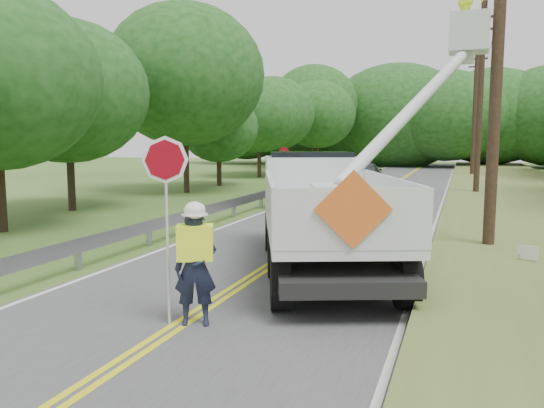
% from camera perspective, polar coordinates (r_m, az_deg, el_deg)
% --- Properties ---
extents(ground, '(140.00, 140.00, 0.00)m').
position_cam_1_polar(ground, '(7.93, -15.36, -15.93)').
color(ground, '#365418').
rests_on(ground, ground).
extents(road, '(7.20, 96.00, 0.03)m').
position_cam_1_polar(road, '(20.62, 7.51, -1.56)').
color(road, '#474749').
rests_on(road, ground).
extents(guardrail, '(0.18, 48.00, 0.77)m').
position_cam_1_polar(guardrail, '(22.58, -1.99, 0.62)').
color(guardrail, '#989BA0').
rests_on(guardrail, ground).
extents(utility_poles, '(1.60, 43.30, 10.00)m').
position_cam_1_polar(utility_poles, '(23.08, 21.89, 12.00)').
color(utility_poles, black).
rests_on(utility_poles, ground).
extents(treeline_left, '(10.01, 55.03, 10.81)m').
position_cam_1_polar(treeline_left, '(37.91, -3.22, 10.96)').
color(treeline_left, '#332319').
rests_on(treeline_left, ground).
extents(treeline_horizon, '(56.62, 14.14, 12.03)m').
position_cam_1_polar(treeline_horizon, '(62.33, 16.36, 8.95)').
color(treeline_horizon, '#164112').
rests_on(treeline_horizon, ground).
extents(flagger, '(1.11, 0.76, 3.08)m').
position_cam_1_polar(flagger, '(8.77, -8.28, -5.87)').
color(flagger, '#191E33').
rests_on(flagger, road).
extents(bucket_truck, '(6.05, 8.08, 7.40)m').
position_cam_1_polar(bucket_truck, '(13.40, 6.08, 1.01)').
color(bucket_truck, black).
rests_on(bucket_truck, road).
extents(suv_silver, '(4.22, 6.33, 1.61)m').
position_cam_1_polar(suv_silver, '(24.74, 5.63, 1.78)').
color(suv_silver, '#AEB1B6').
rests_on(suv_silver, road).
extents(suv_darkgrey, '(2.65, 5.50, 1.54)m').
position_cam_1_polar(suv_darkgrey, '(34.46, 9.86, 3.12)').
color(suv_darkgrey, '#3A3F43').
rests_on(suv_darkgrey, road).
extents(stop_sign_permanent, '(0.56, 0.15, 2.66)m').
position_cam_1_polar(stop_sign_permanent, '(26.72, 1.30, 4.24)').
color(stop_sign_permanent, '#989BA0').
rests_on(stop_sign_permanent, ground).
extents(yard_sign, '(0.42, 0.20, 0.64)m').
position_cam_1_polar(yard_sign, '(13.47, 25.69, -4.84)').
color(yard_sign, white).
rests_on(yard_sign, ground).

